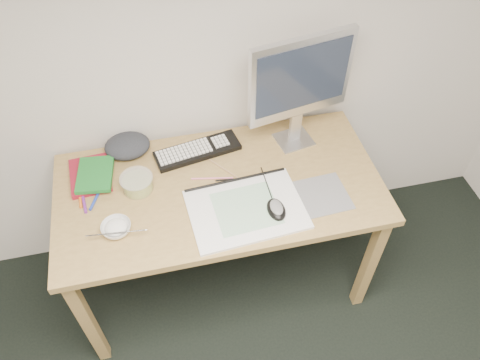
{
  "coord_description": "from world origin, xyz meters",
  "views": [
    {
      "loc": [
        -0.08,
        0.13,
        2.27
      ],
      "look_at": [
        0.2,
        1.37,
        0.83
      ],
      "focal_mm": 35.0,
      "sensor_mm": 36.0,
      "label": 1
    }
  ],
  "objects_px": {
    "keyboard": "(198,151)",
    "monitor": "(301,81)",
    "desk": "(220,198)",
    "rice_bowl": "(116,228)",
    "sketchpad": "(246,209)"
  },
  "relations": [
    {
      "from": "keyboard",
      "to": "sketchpad",
      "type": "bearing_deg",
      "value": -80.1
    },
    {
      "from": "desk",
      "to": "rice_bowl",
      "type": "height_order",
      "value": "rice_bowl"
    },
    {
      "from": "sketchpad",
      "to": "keyboard",
      "type": "height_order",
      "value": "keyboard"
    },
    {
      "from": "desk",
      "to": "rice_bowl",
      "type": "xyz_separation_m",
      "value": [
        -0.44,
        -0.14,
        0.1
      ]
    },
    {
      "from": "keyboard",
      "to": "rice_bowl",
      "type": "height_order",
      "value": "rice_bowl"
    },
    {
      "from": "keyboard",
      "to": "monitor",
      "type": "relative_size",
      "value": 0.72
    },
    {
      "from": "sketchpad",
      "to": "keyboard",
      "type": "bearing_deg",
      "value": 106.45
    },
    {
      "from": "desk",
      "to": "keyboard",
      "type": "bearing_deg",
      "value": 104.55
    },
    {
      "from": "sketchpad",
      "to": "rice_bowl",
      "type": "distance_m",
      "value": 0.52
    },
    {
      "from": "sketchpad",
      "to": "rice_bowl",
      "type": "xyz_separation_m",
      "value": [
        -0.52,
        0.01,
        0.01
      ]
    },
    {
      "from": "keyboard",
      "to": "monitor",
      "type": "distance_m",
      "value": 0.56
    },
    {
      "from": "sketchpad",
      "to": "rice_bowl",
      "type": "relative_size",
      "value": 3.93
    },
    {
      "from": "monitor",
      "to": "rice_bowl",
      "type": "bearing_deg",
      "value": -168.2
    },
    {
      "from": "keyboard",
      "to": "monitor",
      "type": "bearing_deg",
      "value": -12.92
    },
    {
      "from": "monitor",
      "to": "desk",
      "type": "bearing_deg",
      "value": -163.54
    }
  ]
}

